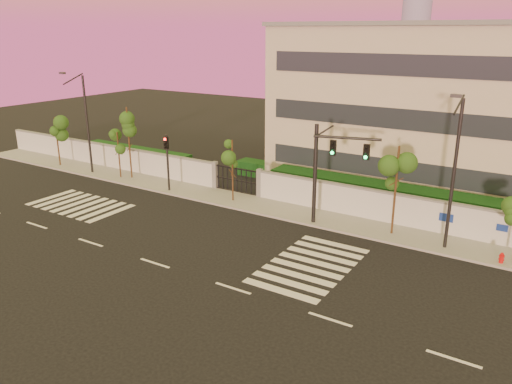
% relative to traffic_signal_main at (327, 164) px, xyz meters
% --- Properties ---
extents(ground, '(120.00, 120.00, 0.00)m').
position_rel_traffic_signal_main_xyz_m(ground, '(-5.35, -9.49, -4.02)').
color(ground, black).
rests_on(ground, ground).
extents(sidewalk, '(60.00, 3.00, 0.15)m').
position_rel_traffic_signal_main_xyz_m(sidewalk, '(-5.35, 1.01, -3.94)').
color(sidewalk, gray).
rests_on(sidewalk, ground).
extents(perimeter_wall, '(60.00, 0.36, 2.20)m').
position_rel_traffic_signal_main_xyz_m(perimeter_wall, '(-5.25, 2.51, -2.95)').
color(perimeter_wall, silver).
rests_on(perimeter_wall, ground).
extents(hedge_row, '(41.00, 4.25, 1.80)m').
position_rel_traffic_signal_main_xyz_m(hedge_row, '(-4.18, 5.25, -3.20)').
color(hedge_row, black).
rests_on(hedge_row, ground).
extents(institutional_building, '(24.40, 12.40, 12.25)m').
position_rel_traffic_signal_main_xyz_m(institutional_building, '(3.65, 12.50, 2.14)').
color(institutional_building, '#B7B39B').
rests_on(institutional_building, ground).
extents(road_markings, '(57.00, 7.62, 0.02)m').
position_rel_traffic_signal_main_xyz_m(road_markings, '(-6.93, -5.73, -4.01)').
color(road_markings, silver).
rests_on(road_markings, ground).
extents(street_tree_a, '(1.60, 1.27, 4.43)m').
position_rel_traffic_signal_main_xyz_m(street_tree_a, '(-26.20, 0.53, -0.75)').
color(street_tree_a, '#382314').
rests_on(street_tree_a, ground).
extents(street_tree_b, '(1.42, 1.13, 3.87)m').
position_rel_traffic_signal_main_xyz_m(street_tree_b, '(-18.69, 0.70, -1.16)').
color(street_tree_b, '#382314').
rests_on(street_tree_b, ground).
extents(street_tree_c, '(1.54, 1.22, 5.90)m').
position_rel_traffic_signal_main_xyz_m(street_tree_c, '(-17.79, 1.07, 0.32)').
color(street_tree_c, '#382314').
rests_on(street_tree_c, ground).
extents(street_tree_d, '(1.31, 1.04, 4.50)m').
position_rel_traffic_signal_main_xyz_m(street_tree_d, '(-7.48, 0.79, -0.71)').
color(street_tree_d, '#382314').
rests_on(street_tree_d, ground).
extents(street_tree_e, '(1.53, 1.22, 5.45)m').
position_rel_traffic_signal_main_xyz_m(street_tree_e, '(3.98, 0.85, -0.01)').
color(street_tree_e, '#382314').
rests_on(street_tree_e, ground).
extents(traffic_signal_main, '(3.97, 1.21, 6.36)m').
position_rel_traffic_signal_main_xyz_m(traffic_signal_main, '(0.00, 0.00, 0.00)').
color(traffic_signal_main, black).
rests_on(traffic_signal_main, ground).
extents(traffic_signal_secondary, '(0.34, 0.34, 4.39)m').
position_rel_traffic_signal_main_xyz_m(traffic_signal_secondary, '(-12.92, 0.09, -1.23)').
color(traffic_signal_secondary, black).
rests_on(traffic_signal_secondary, ground).
extents(streetlight_west, '(0.51, 2.07, 8.59)m').
position_rel_traffic_signal_main_xyz_m(streetlight_west, '(-21.88, 0.26, 0.62)').
color(streetlight_west, black).
rests_on(streetlight_west, ground).
extents(streetlight_east, '(0.52, 2.11, 8.77)m').
position_rel_traffic_signal_main_xyz_m(streetlight_east, '(7.09, 0.28, 0.72)').
color(streetlight_east, black).
rests_on(streetlight_east, ground).
extents(fire_hydrant, '(0.28, 0.27, 0.72)m').
position_rel_traffic_signal_main_xyz_m(fire_hydrant, '(10.02, -0.03, -3.66)').
color(fire_hydrant, '#B60C0D').
rests_on(fire_hydrant, ground).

